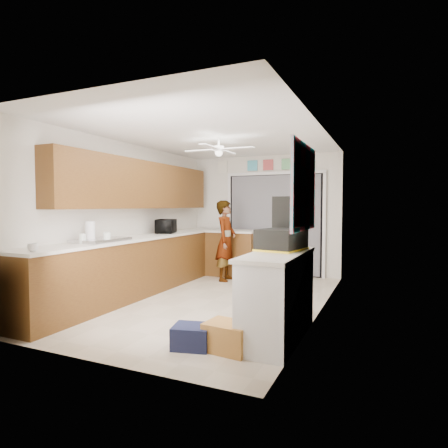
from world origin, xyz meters
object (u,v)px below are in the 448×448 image
(suitcase, at_px, (282,239))
(man, at_px, (226,241))
(navy_crate, at_px, (192,337))
(dog, at_px, (265,282))
(paper_towel_roll, at_px, (90,232))
(cup, at_px, (33,247))
(microwave, at_px, (166,226))
(cardboard_box, at_px, (229,337))

(suitcase, distance_m, man, 3.00)
(navy_crate, distance_m, dog, 2.39)
(paper_towel_roll, distance_m, man, 2.77)
(navy_crate, distance_m, man, 3.52)
(paper_towel_roll, bearing_deg, man, 70.16)
(paper_towel_roll, distance_m, navy_crate, 2.32)
(cup, height_order, suitcase, suitcase)
(microwave, xyz_separation_m, cardboard_box, (2.30, -2.47, -0.93))
(man, bearing_deg, navy_crate, -166.88)
(suitcase, bearing_deg, paper_towel_roll, -166.15)
(cup, distance_m, man, 3.75)
(dog, bearing_deg, paper_towel_roll, -158.17)
(suitcase, distance_m, dog, 1.86)
(cup, xyz_separation_m, cardboard_box, (2.17, 0.45, -0.84))
(cup, xyz_separation_m, navy_crate, (1.80, 0.37, -0.87))
(navy_crate, relative_size, dog, 0.66)
(microwave, height_order, cardboard_box, microwave)
(paper_towel_roll, bearing_deg, cardboard_box, -14.84)
(man, bearing_deg, microwave, 126.06)
(suitcase, bearing_deg, man, 136.06)
(paper_towel_roll, relative_size, dog, 0.51)
(paper_towel_roll, distance_m, suitcase, 2.69)
(man, relative_size, dog, 2.71)
(cup, xyz_separation_m, paper_towel_roll, (-0.19, 1.07, 0.10))
(man, bearing_deg, suitcase, -148.80)
(paper_towel_roll, bearing_deg, navy_crate, -19.41)
(microwave, height_order, paper_towel_roll, paper_towel_roll)
(cup, xyz_separation_m, dog, (1.82, 2.76, -0.76))
(suitcase, height_order, dog, suitcase)
(suitcase, height_order, cardboard_box, suitcase)
(paper_towel_roll, relative_size, man, 0.19)
(cup, bearing_deg, man, 78.52)
(microwave, distance_m, navy_crate, 3.33)
(microwave, bearing_deg, paper_towel_roll, 157.56)
(dog, bearing_deg, man, 121.58)
(suitcase, bearing_deg, cardboard_box, -101.66)
(paper_towel_roll, height_order, navy_crate, paper_towel_roll)
(cup, distance_m, paper_towel_roll, 1.09)
(paper_towel_roll, relative_size, cardboard_box, 0.64)
(suitcase, bearing_deg, navy_crate, -118.30)
(microwave, xyz_separation_m, dog, (1.94, -0.15, -0.84))
(paper_towel_roll, xyz_separation_m, navy_crate, (1.99, -0.70, -0.97))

